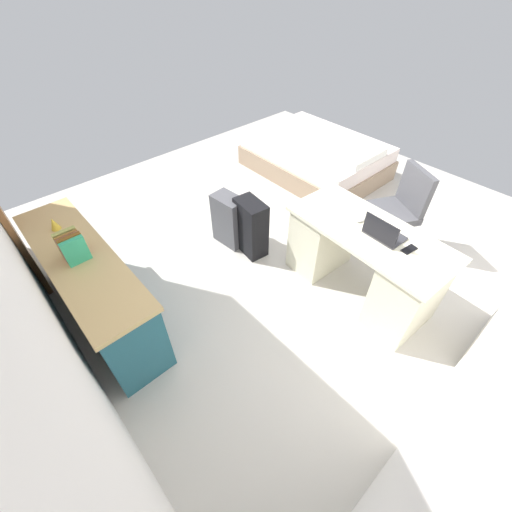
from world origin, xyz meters
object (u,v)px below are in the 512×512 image
desk (361,260)px  computer_mouse (360,219)px  bed (316,156)px  cell_phone_near_laptop (409,249)px  laptop (383,233)px  figurine_small (54,224)px  suitcase_spare_grey (229,220)px  suitcase_black (251,228)px  office_chair (394,215)px  credenza (93,287)px

desk → computer_mouse: size_ratio=14.79×
bed → cell_phone_near_laptop: size_ratio=14.13×
laptop → figurine_small: (1.95, 1.97, 0.01)m
bed → figurine_small: 3.55m
laptop → suitcase_spare_grey: bearing=15.9°
suitcase_black → suitcase_spare_grey: bearing=21.2°
office_chair → credenza: 3.06m
laptop → desk: bearing=-7.2°
suitcase_black → suitcase_spare_grey: size_ratio=1.08×
figurine_small → cell_phone_near_laptop: bearing=-137.4°
cell_phone_near_laptop → office_chair: bearing=-49.8°
suitcase_spare_grey → figurine_small: bearing=69.8°
laptop → figurine_small: bearing=45.4°
desk → suitcase_black: 1.19m
suitcase_black → cell_phone_near_laptop: size_ratio=4.72×
credenza → bed: (0.44, -3.50, -0.13)m
credenza → suitcase_black: (-0.25, -1.61, -0.06)m
suitcase_spare_grey → figurine_small: figurine_small is taller
suitcase_black → cell_phone_near_laptop: bearing=-157.9°
credenza → office_chair: bearing=-113.4°
laptop → figurine_small: laptop is taller
desk → office_chair: 0.84m
credenza → computer_mouse: computer_mouse is taller
suitcase_black → computer_mouse: bearing=-149.7°
office_chair → laptop: laptop is taller
office_chair → suitcase_black: size_ratio=1.47×
office_chair → bed: office_chair is taller
suitcase_spare_grey → desk: bearing=-167.3°
credenza → suitcase_spare_grey: 1.54m
bed → suitcase_black: size_ratio=2.99×
bed → laptop: size_ratio=5.94×
computer_mouse → figurine_small: (1.69, 2.03, 0.04)m
suitcase_spare_grey → laptop: bearing=-169.0°
computer_mouse → figurine_small: 2.64m
credenza → suitcase_spare_grey: (0.04, -1.54, -0.08)m
credenza → cell_phone_near_laptop: size_ratio=13.24×
credenza → desk: bearing=-124.7°
office_chair → cell_phone_near_laptop: office_chair is taller
desk → figurine_small: figurine_small is taller
desk → cell_phone_near_laptop: (-0.35, -0.02, 0.37)m
bed → laptop: (-1.92, 1.53, 0.56)m
computer_mouse → figurine_small: figurine_small is taller
desk → credenza: 2.41m
bed → cell_phone_near_laptop: (-2.16, 1.50, 0.52)m
office_chair → desk: bearing=100.9°
office_chair → bed: size_ratio=0.49×
desk → suitcase_spare_grey: size_ratio=2.48×
desk → laptop: 0.43m
laptop → cell_phone_near_laptop: laptop is taller
office_chair → laptop: 0.96m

